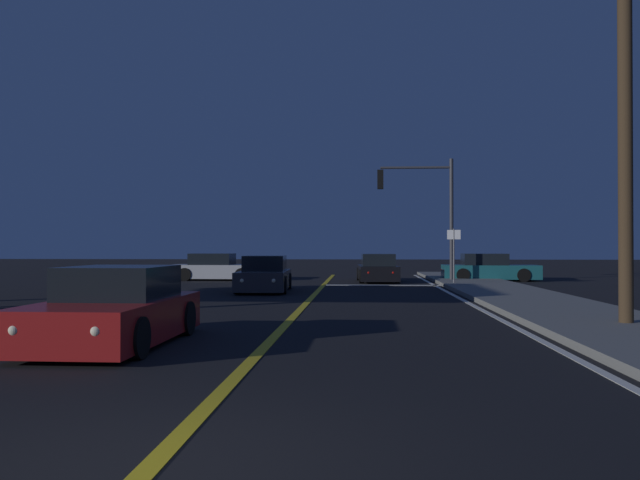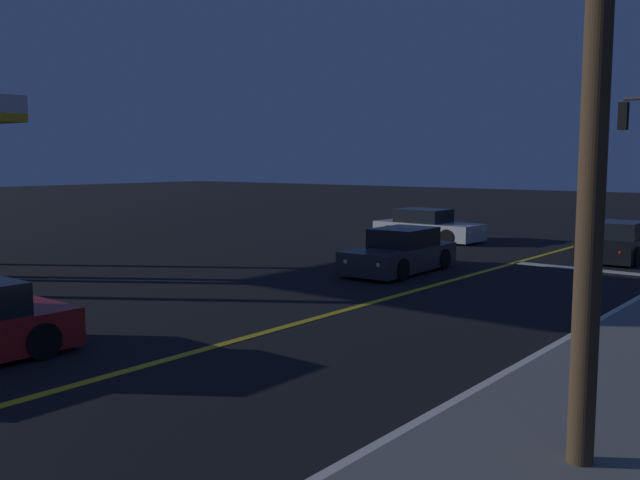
# 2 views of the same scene
# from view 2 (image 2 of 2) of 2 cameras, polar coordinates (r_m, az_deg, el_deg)

# --- Properties ---
(lane_line_center) EXTENTS (0.20, 42.06, 0.01)m
(lane_line_center) POSITION_cam_2_polar(r_m,az_deg,el_deg) (14.84, -1.06, -6.65)
(lane_line_center) COLOR gold
(lane_line_center) RESTS_ON ground
(lane_line_edge_right) EXTENTS (0.16, 42.06, 0.01)m
(lane_line_edge_right) POSITION_cam_2_polar(r_m,az_deg,el_deg) (12.41, 16.50, -9.56)
(lane_line_edge_right) COLOR silver
(lane_line_edge_right) RESTS_ON ground
(stop_bar) EXTENTS (5.07, 0.50, 0.01)m
(stop_bar) POSITION_cam_2_polar(r_m,az_deg,el_deg) (23.20, 21.58, -2.31)
(stop_bar) COLOR silver
(stop_bar) RESTS_ON ground
(car_far_approaching_charcoal) EXTENTS (2.01, 4.38, 1.34)m
(car_far_approaching_charcoal) POSITION_cam_2_polar(r_m,az_deg,el_deg) (21.35, 6.62, -1.07)
(car_far_approaching_charcoal) COLOR #2D2D33
(car_far_approaching_charcoal) RESTS_ON ground
(car_side_waiting_silver) EXTENTS (4.61, 2.02, 1.34)m
(car_side_waiting_silver) POSITION_cam_2_polar(r_m,az_deg,el_deg) (29.90, 8.81, 1.07)
(car_side_waiting_silver) COLOR #B2B5BA
(car_side_waiting_silver) RESTS_ON ground
(car_lead_oncoming_black) EXTENTS (2.01, 4.24, 1.34)m
(car_lead_oncoming_black) POSITION_cam_2_polar(r_m,az_deg,el_deg) (25.81, 23.26, -0.25)
(car_lead_oncoming_black) COLOR black
(car_lead_oncoming_black) RESTS_ON ground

